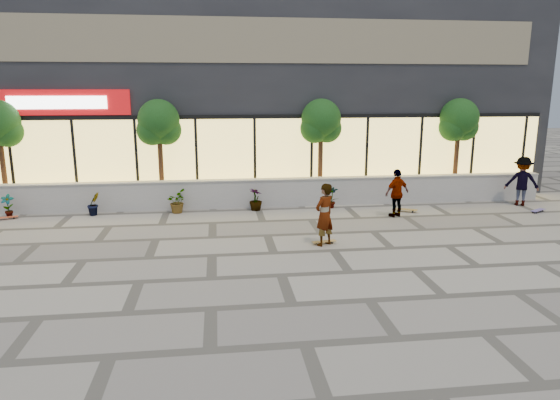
{
  "coord_description": "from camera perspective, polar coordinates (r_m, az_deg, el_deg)",
  "views": [
    {
      "loc": [
        -1.42,
        -10.95,
        4.3
      ],
      "look_at": [
        0.25,
        2.28,
        1.3
      ],
      "focal_mm": 32.0,
      "sensor_mm": 36.0,
      "label": 1
    }
  ],
  "objects": [
    {
      "name": "ground",
      "position": [
        11.85,
        0.17,
        -8.6
      ],
      "size": [
        80.0,
        80.0,
        0.0
      ],
      "primitive_type": "plane",
      "color": "#A49E8E",
      "rests_on": "ground"
    },
    {
      "name": "planter_wall",
      "position": [
        18.4,
        -2.62,
        0.82
      ],
      "size": [
        22.0,
        0.42,
        1.04
      ],
      "color": "beige",
      "rests_on": "ground"
    },
    {
      "name": "retail_building",
      "position": [
        23.48,
        -3.83,
        12.52
      ],
      "size": [
        24.0,
        9.17,
        8.5
      ],
      "color": "black",
      "rests_on": "ground"
    },
    {
      "name": "shrub_a",
      "position": [
        19.19,
        -28.67,
        -0.61
      ],
      "size": [
        0.43,
        0.29,
        0.81
      ],
      "primitive_type": "imported",
      "color": "#1A3E13",
      "rests_on": "ground"
    },
    {
      "name": "shrub_b",
      "position": [
        18.34,
        -20.52,
        -0.4
      ],
      "size": [
        0.57,
        0.57,
        0.81
      ],
      "primitive_type": "imported",
      "rotation": [
        0.0,
        0.0,
        0.82
      ],
      "color": "#1A3E13",
      "rests_on": "ground"
    },
    {
      "name": "shrub_c",
      "position": [
        17.9,
        -11.77,
        -0.16
      ],
      "size": [
        0.68,
        0.77,
        0.81
      ],
      "primitive_type": "imported",
      "rotation": [
        0.0,
        0.0,
        1.64
      ],
      "color": "#1A3E13",
      "rests_on": "ground"
    },
    {
      "name": "shrub_d",
      "position": [
        17.88,
        -2.8,
        0.08
      ],
      "size": [
        0.64,
        0.64,
        0.81
      ],
      "primitive_type": "imported",
      "rotation": [
        0.0,
        0.0,
        2.46
      ],
      "color": "#1A3E13",
      "rests_on": "ground"
    },
    {
      "name": "shrub_e",
      "position": [
        18.31,
        5.98,
        0.32
      ],
      "size": [
        0.46,
        0.35,
        0.81
      ],
      "primitive_type": "imported",
      "rotation": [
        0.0,
        0.0,
        3.28
      ],
      "color": "#1A3E13",
      "rests_on": "ground"
    },
    {
      "name": "tree_midwest",
      "position": [
        18.82,
        -13.68,
        8.32
      ],
      "size": [
        1.6,
        1.5,
        3.92
      ],
      "color": "#49291A",
      "rests_on": "ground"
    },
    {
      "name": "tree_mideast",
      "position": [
        19.11,
        4.71,
        8.69
      ],
      "size": [
        1.6,
        1.5,
        3.92
      ],
      "color": "#49291A",
      "rests_on": "ground"
    },
    {
      "name": "tree_east",
      "position": [
        20.94,
        19.77,
        8.35
      ],
      "size": [
        1.6,
        1.5,
        3.92
      ],
      "color": "#49291A",
      "rests_on": "ground"
    },
    {
      "name": "skater_center",
      "position": [
        13.84,
        5.1,
        -1.68
      ],
      "size": [
        0.77,
        0.72,
        1.76
      ],
      "primitive_type": "imported",
      "rotation": [
        0.0,
        0.0,
        3.77
      ],
      "color": "silver",
      "rests_on": "ground"
    },
    {
      "name": "skater_right_near",
      "position": [
        17.36,
        13.22,
        0.78
      ],
      "size": [
        1.04,
        0.72,
        1.64
      ],
      "primitive_type": "imported",
      "rotation": [
        0.0,
        0.0,
        3.51
      ],
      "color": "silver",
      "rests_on": "ground"
    },
    {
      "name": "skater_right_far",
      "position": [
        20.61,
        25.93,
        1.94
      ],
      "size": [
        1.36,
        1.13,
        1.83
      ],
      "primitive_type": "imported",
      "rotation": [
        0.0,
        0.0,
        2.69
      ],
      "color": "maroon",
      "rests_on": "ground"
    },
    {
      "name": "skateboard_center",
      "position": [
        14.16,
        5.06,
        -4.75
      ],
      "size": [
        0.72,
        0.31,
        0.08
      ],
      "rotation": [
        0.0,
        0.0,
        0.2
      ],
      "color": "olive",
      "rests_on": "ground"
    },
    {
      "name": "skateboard_left",
      "position": [
        19.03,
        -28.81,
        -1.76
      ],
      "size": [
        0.73,
        0.41,
        0.09
      ],
      "rotation": [
        0.0,
        0.0,
        0.34
      ],
      "color": "#B94622",
      "rests_on": "ground"
    },
    {
      "name": "skateboard_right_near",
      "position": [
        18.26,
        14.12,
        -1.06
      ],
      "size": [
        0.85,
        0.55,
        0.1
      ],
      "rotation": [
        0.0,
        0.0,
        -0.44
      ],
      "color": "olive",
      "rests_on": "ground"
    },
    {
      "name": "skateboard_right_far",
      "position": [
        19.88,
        27.39,
        -1.05
      ],
      "size": [
        0.73,
        0.52,
        0.09
      ],
      "rotation": [
        0.0,
        0.0,
        0.52
      ],
      "color": "#5D5092",
      "rests_on": "ground"
    }
  ]
}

